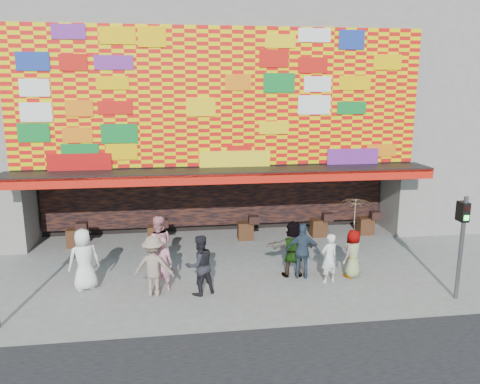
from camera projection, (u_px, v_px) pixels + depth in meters
The scene contains 13 objects.
ground at pixel (235, 289), 14.04m from camera, with size 90.00×90.00×0.00m, color slate.
shop_building at pixel (212, 103), 20.80m from camera, with size 15.20×9.40×10.00m.
signal_right at pixel (462, 236), 13.01m from camera, with size 0.22×0.20×3.00m.
ped_a at pixel (84, 259), 13.85m from camera, with size 0.91×0.59×1.86m, color white.
ped_b at pixel (163, 264), 13.78m from camera, with size 0.60×0.40×1.66m, color #C17D92.
ped_c at pixel (200, 265), 13.51m from camera, with size 0.87×0.68×1.79m, color black.
ped_d at pixel (154, 266), 13.42m from camera, with size 1.16×0.66×1.79m, color gray.
ped_e at pixel (303, 251), 14.67m from camera, with size 1.04×0.43×1.77m, color #2C3C4D.
ped_f at pixel (293, 249), 14.83m from camera, with size 1.69×0.54×1.82m, color gray.
ped_g at pixel (353, 254), 14.79m from camera, with size 0.76×0.49×1.55m, color gray.
ped_h at pixel (329, 258), 14.37m from camera, with size 0.57×0.37×1.56m, color silver.
ped_i at pixel (158, 245), 15.01m from camera, with size 0.94×0.73×1.93m, color pink.
parasol at pixel (355, 212), 14.49m from camera, with size 1.02×1.04×1.82m.
Camera 1 is at (-1.63, -12.96, 5.92)m, focal length 35.00 mm.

